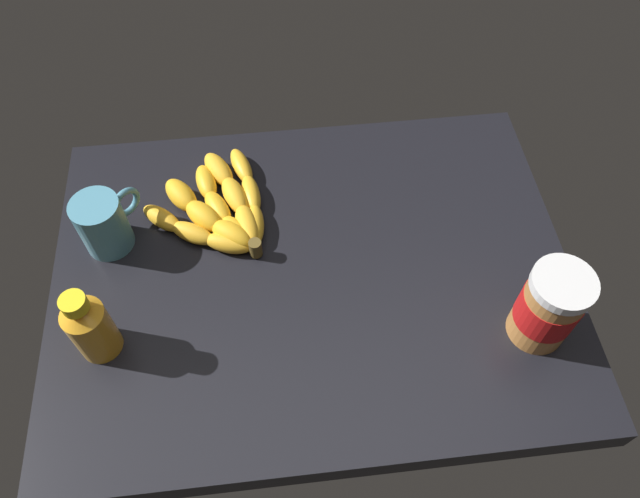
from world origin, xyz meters
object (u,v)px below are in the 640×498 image
object	(u,v)px
coffee_mug	(104,223)
peanut_butter_jar	(549,307)
banana_bunch	(220,209)
honey_bottle	(90,326)

from	to	relation	value
coffee_mug	peanut_butter_jar	bearing A→B (deg)	159.98
peanut_butter_jar	coffee_mug	bearing A→B (deg)	-20.02
banana_bunch	peanut_butter_jar	distance (cm)	51.21
banana_bunch	coffee_mug	bearing A→B (deg)	10.95
honey_bottle	coffee_mug	distance (cm)	17.92
banana_bunch	peanut_butter_jar	world-z (taller)	peanut_butter_jar
banana_bunch	honey_bottle	bearing A→B (deg)	51.02
peanut_butter_jar	coffee_mug	world-z (taller)	peanut_butter_jar
peanut_butter_jar	honey_bottle	distance (cm)	61.37
banana_bunch	coffee_mug	xyz separation A→B (cm)	(17.17, 3.32, 3.14)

